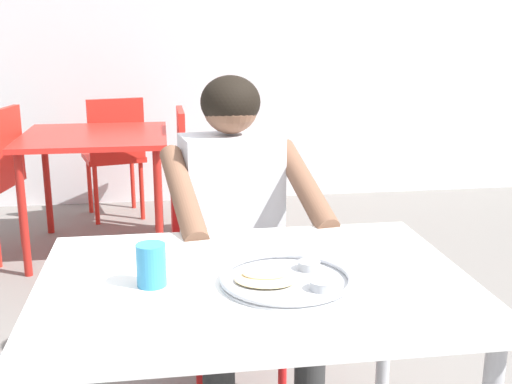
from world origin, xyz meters
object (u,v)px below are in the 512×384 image
object	(u,v)px
chair_red_right	(198,166)
table_foreground	(255,309)
table_background_red	(95,148)
chair_red_far	(115,149)
drinking_cup	(151,264)
diner_foreground	(238,218)
thali_tray	(286,279)
chair_foreground	(225,256)

from	to	relation	value
chair_red_right	table_foreground	bearing A→B (deg)	-90.03
table_background_red	chair_red_far	bearing A→B (deg)	84.17
chair_red_far	table_background_red	bearing A→B (deg)	-95.83
drinking_cup	chair_red_right	xyz separation A→B (m)	(0.25, 2.45, -0.30)
table_background_red	table_foreground	bearing A→B (deg)	-75.64
diner_foreground	table_foreground	bearing A→B (deg)	-93.22
table_background_red	chair_red_far	size ratio (longest dim) A/B	1.02
diner_foreground	table_background_red	bearing A→B (deg)	110.10
table_background_red	thali_tray	bearing A→B (deg)	-74.41
thali_tray	chair_foreground	bearing A→B (deg)	93.72
chair_red_right	chair_red_far	world-z (taller)	chair_red_far
thali_tray	drinking_cup	bearing A→B (deg)	174.02
table_foreground	chair_foreground	xyz separation A→B (m)	(0.01, 0.84, -0.17)
thali_tray	chair_red_far	world-z (taller)	chair_red_far
thali_tray	table_background_red	world-z (taller)	thali_tray
table_foreground	chair_red_right	bearing A→B (deg)	89.97
table_foreground	chair_foreground	world-z (taller)	chair_foreground
chair_foreground	chair_red_right	distance (m)	1.59
diner_foreground	thali_tray	bearing A→B (deg)	-87.20
diner_foreground	chair_red_far	world-z (taller)	diner_foreground
thali_tray	drinking_cup	distance (m)	0.32
chair_foreground	diner_foreground	xyz separation A→B (m)	(0.02, -0.22, 0.22)
chair_foreground	chair_red_right	bearing A→B (deg)	90.32
table_background_red	drinking_cup	bearing A→B (deg)	-81.39
thali_tray	table_background_red	size ratio (longest dim) A/B	0.36
drinking_cup	chair_foreground	world-z (taller)	chair_foreground
table_foreground	chair_red_far	distance (m)	3.09
chair_red_right	chair_red_far	bearing A→B (deg)	132.15
table_foreground	chair_red_right	distance (m)	2.44
table_foreground	drinking_cup	size ratio (longest dim) A/B	10.22
drinking_cup	chair_red_right	distance (m)	2.48
table_background_red	chair_foreground	bearing A→B (deg)	-68.14
table_foreground	drinking_cup	distance (m)	0.29
table_foreground	drinking_cup	bearing A→B (deg)	-176.90
thali_tray	table_foreground	bearing A→B (deg)	145.58
thali_tray	diner_foreground	world-z (taller)	diner_foreground
drinking_cup	chair_foreground	size ratio (longest dim) A/B	0.12
drinking_cup	chair_foreground	xyz separation A→B (m)	(0.26, 0.86, -0.31)
drinking_cup	chair_red_right	size ratio (longest dim) A/B	0.12
drinking_cup	chair_red_right	bearing A→B (deg)	84.18
table_foreground	table_background_red	bearing A→B (deg)	104.36
chair_foreground	chair_red_far	distance (m)	2.27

